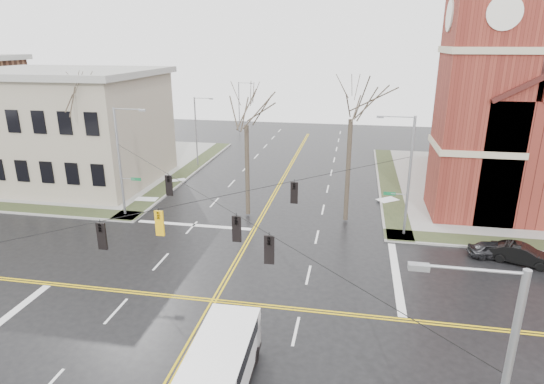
% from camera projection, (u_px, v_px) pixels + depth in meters
% --- Properties ---
extents(ground, '(120.00, 120.00, 0.00)m').
position_uv_depth(ground, '(214.00, 301.00, 26.04)').
color(ground, black).
rests_on(ground, ground).
extents(sidewalks, '(80.00, 80.00, 0.17)m').
position_uv_depth(sidewalks, '(214.00, 299.00, 26.01)').
color(sidewalks, gray).
rests_on(sidewalks, ground).
extents(road_markings, '(100.00, 100.00, 0.01)m').
position_uv_depth(road_markings, '(214.00, 300.00, 26.03)').
color(road_markings, gold).
rests_on(road_markings, ground).
extents(civic_building_a, '(18.00, 14.00, 11.00)m').
position_uv_depth(civic_building_a, '(65.00, 129.00, 46.76)').
color(civic_building_a, gray).
rests_on(civic_building_a, ground).
extents(signal_pole_ne, '(2.75, 0.22, 9.00)m').
position_uv_depth(signal_pole_ne, '(407.00, 173.00, 33.24)').
color(signal_pole_ne, gray).
rests_on(signal_pole_ne, ground).
extents(signal_pole_nw, '(2.75, 0.22, 9.00)m').
position_uv_depth(signal_pole_nw, '(121.00, 159.00, 37.16)').
color(signal_pole_nw, gray).
rests_on(signal_pole_nw, ground).
extents(span_wires, '(23.02, 23.02, 0.03)m').
position_uv_depth(span_wires, '(209.00, 199.00, 24.08)').
color(span_wires, black).
rests_on(span_wires, ground).
extents(traffic_signals, '(8.21, 8.26, 1.30)m').
position_uv_depth(traffic_signals, '(206.00, 216.00, 23.69)').
color(traffic_signals, black).
rests_on(traffic_signals, ground).
extents(streetlight_north_a, '(2.30, 0.20, 8.00)m').
position_uv_depth(streetlight_north_a, '(197.00, 129.00, 52.59)').
color(streetlight_north_a, gray).
rests_on(streetlight_north_a, ground).
extents(streetlight_north_b, '(2.30, 0.20, 8.00)m').
position_uv_depth(streetlight_north_b, '(240.00, 106.00, 71.24)').
color(streetlight_north_b, gray).
rests_on(streetlight_north_b, ground).
extents(cargo_van, '(2.50, 6.15, 2.31)m').
position_uv_depth(cargo_van, '(222.00, 360.00, 19.12)').
color(cargo_van, white).
rests_on(cargo_van, ground).
extents(parked_car_a, '(3.44, 1.60, 1.14)m').
position_uv_depth(parked_car_a, '(494.00, 250.00, 31.02)').
color(parked_car_a, black).
rests_on(parked_car_a, ground).
extents(parked_car_b, '(4.23, 2.68, 1.32)m').
position_uv_depth(parked_car_b, '(522.00, 254.00, 30.21)').
color(parked_car_b, black).
rests_on(parked_car_b, ground).
extents(tree_nw_far, '(4.00, 4.00, 12.44)m').
position_uv_depth(tree_nw_far, '(83.00, 105.00, 38.30)').
color(tree_nw_far, '#322A20').
rests_on(tree_nw_far, ground).
extents(tree_nw_near, '(4.00, 4.00, 11.39)m').
position_uv_depth(tree_nw_near, '(246.00, 119.00, 36.17)').
color(tree_nw_near, '#322A20').
rests_on(tree_nw_near, ground).
extents(tree_ne, '(4.00, 4.00, 12.42)m').
position_uv_depth(tree_ne, '(351.00, 112.00, 34.69)').
color(tree_ne, '#322A20').
rests_on(tree_ne, ground).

